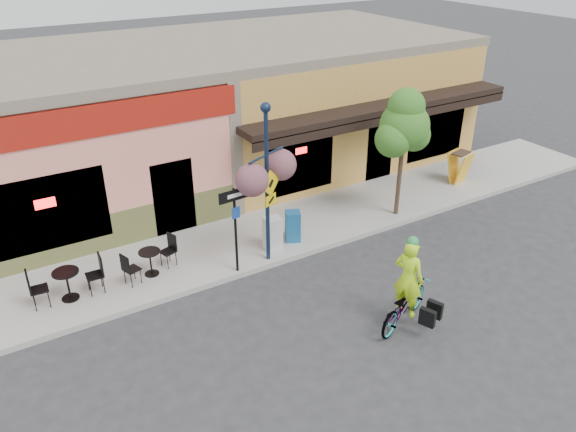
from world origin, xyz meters
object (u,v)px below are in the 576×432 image
at_px(newspaper_box_blue, 293,226).
at_px(street_tree, 402,153).
at_px(newspaper_box_grey, 273,233).
at_px(cyclist_rider, 407,288).
at_px(bicycle, 404,304).
at_px(one_way_sign, 236,231).
at_px(building, 210,109).
at_px(lamp_post, 267,186).

bearing_deg(newspaper_box_blue, street_tree, 20.31).
bearing_deg(newspaper_box_grey, cyclist_rider, -72.44).
bearing_deg(bicycle, cyclist_rider, -110.98).
xyz_separation_m(one_way_sign, street_tree, (5.59, 0.34, 0.81)).
xyz_separation_m(bicycle, street_tree, (3.28, 3.99, 1.61)).
xyz_separation_m(cyclist_rider, one_way_sign, (-2.36, 3.65, 0.37)).
distance_m(one_way_sign, street_tree, 5.66).
distance_m(building, newspaper_box_grey, 6.67).
height_order(building, bicycle, building).
bearing_deg(cyclist_rider, one_way_sign, 11.92).
bearing_deg(newspaper_box_grey, one_way_sign, -156.48).
height_order(cyclist_rider, newspaper_box_grey, cyclist_rider).
bearing_deg(newspaper_box_blue, lamp_post, -131.32).
height_order(cyclist_rider, one_way_sign, one_way_sign).
height_order(lamp_post, street_tree, lamp_post).
relative_size(cyclist_rider, newspaper_box_blue, 2.08).
height_order(cyclist_rider, lamp_post, lamp_post).
height_order(lamp_post, one_way_sign, lamp_post).
bearing_deg(building, lamp_post, -102.39).
bearing_deg(bicycle, newspaper_box_grey, -7.52).
xyz_separation_m(cyclist_rider, street_tree, (3.23, 3.99, 1.18)).
distance_m(cyclist_rider, lamp_post, 4.22).
height_order(newspaper_box_blue, street_tree, street_tree).
relative_size(bicycle, cyclist_rider, 1.04).
relative_size(building, street_tree, 4.64).
distance_m(cyclist_rider, newspaper_box_blue, 4.26).
bearing_deg(cyclist_rider, building, -21.43).
distance_m(one_way_sign, newspaper_box_blue, 2.22).
xyz_separation_m(bicycle, lamp_post, (-1.35, 3.74, 1.76)).
xyz_separation_m(newspaper_box_grey, street_tree, (4.26, -0.14, 1.50)).
bearing_deg(bicycle, newspaper_box_blue, -17.02).
relative_size(building, bicycle, 9.46).
bearing_deg(cyclist_rider, street_tree, -59.90).
xyz_separation_m(bicycle, newspaper_box_grey, (-0.99, 4.13, 0.11)).
distance_m(newspaper_box_grey, street_tree, 4.52).
relative_size(cyclist_rider, newspaper_box_grey, 2.00).
height_order(one_way_sign, street_tree, street_tree).
height_order(bicycle, lamp_post, lamp_post).
height_order(building, street_tree, building).
bearing_deg(building, street_tree, -64.21).
distance_m(newspaper_box_blue, street_tree, 3.88).
xyz_separation_m(building, cyclist_rider, (-0.08, -10.50, -1.32)).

